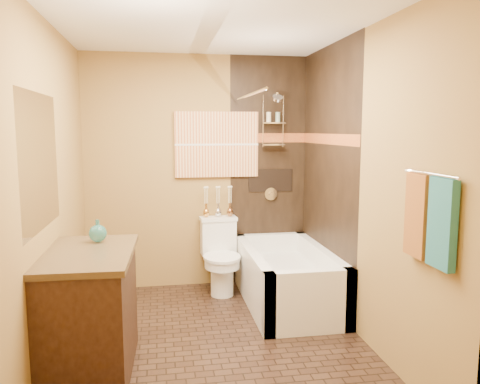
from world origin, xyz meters
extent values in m
plane|color=black|center=(0.00, 0.00, 0.00)|extent=(3.00, 3.00, 0.00)
cube|color=olive|center=(-1.20, 0.00, 1.25)|extent=(0.02, 3.00, 2.50)
cube|color=olive|center=(1.20, 0.00, 1.25)|extent=(0.02, 3.00, 2.50)
cube|color=olive|center=(0.00, 1.50, 1.25)|extent=(2.40, 0.02, 2.50)
cube|color=olive|center=(0.00, -1.50, 1.25)|extent=(2.40, 0.02, 2.50)
plane|color=silver|center=(0.00, 0.00, 2.50)|extent=(3.00, 3.00, 0.00)
cube|color=black|center=(0.78, 1.49, 1.25)|extent=(0.85, 0.01, 2.50)
cube|color=black|center=(1.19, 0.75, 1.25)|extent=(0.01, 1.50, 2.50)
cube|color=#95341B|center=(0.78, 1.48, 1.62)|extent=(0.85, 0.01, 0.10)
cube|color=#95341B|center=(1.18, 0.75, 1.62)|extent=(0.01, 1.50, 0.10)
cube|color=black|center=(0.80, 1.48, 1.15)|extent=(0.50, 0.01, 0.25)
cylinder|color=silver|center=(0.80, 1.35, 2.08)|extent=(0.02, 0.26, 0.02)
cylinder|color=silver|center=(0.80, 1.20, 2.03)|extent=(0.11, 0.11, 0.09)
cylinder|color=silver|center=(0.80, 1.47, 1.00)|extent=(0.14, 0.02, 0.14)
cylinder|color=silver|center=(0.40, 0.75, 2.02)|extent=(0.03, 1.55, 0.03)
cylinder|color=silver|center=(1.15, -1.05, 1.45)|extent=(0.02, 0.55, 0.02)
cube|color=#20626B|center=(1.16, -1.18, 1.18)|extent=(0.05, 0.22, 0.52)
cube|color=brown|center=(1.16, -0.92, 1.18)|extent=(0.05, 0.22, 0.52)
cube|color=#C45B2E|center=(0.20, 1.48, 1.55)|extent=(0.90, 0.04, 0.70)
cube|color=white|center=(-1.19, -0.29, 1.50)|extent=(0.01, 1.00, 0.90)
cube|color=white|center=(0.80, 0.05, 0.28)|extent=(0.80, 0.10, 0.55)
cube|color=white|center=(0.80, 1.45, 0.28)|extent=(0.80, 0.10, 0.55)
cube|color=white|center=(0.45, 0.75, 0.28)|extent=(0.10, 1.50, 0.55)
cube|color=white|center=(1.15, 0.75, 0.28)|extent=(0.10, 1.50, 0.55)
cube|color=white|center=(0.80, 0.75, 0.17)|extent=(0.64, 1.34, 0.35)
cube|color=white|center=(0.20, 1.39, 0.55)|extent=(0.38, 0.19, 0.37)
cube|color=white|center=(0.20, 1.39, 0.75)|extent=(0.40, 0.21, 0.04)
cylinder|color=white|center=(0.20, 1.10, 0.19)|extent=(0.24, 0.24, 0.37)
cylinder|color=white|center=(0.20, 1.10, 0.35)|extent=(0.36, 0.36, 0.10)
cylinder|color=white|center=(0.20, 1.10, 0.41)|extent=(0.38, 0.38, 0.03)
cube|color=black|center=(-0.92, -0.29, 0.42)|extent=(0.61, 0.96, 0.84)
cube|color=black|center=(-0.91, -0.29, 0.86)|extent=(0.64, 1.02, 0.04)
camera|label=1|loc=(-0.41, -3.55, 1.71)|focal=35.00mm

